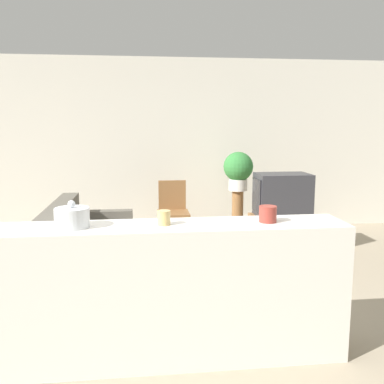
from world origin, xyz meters
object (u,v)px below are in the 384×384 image
at_px(decorative_bowl, 72,217).
at_px(potted_plant, 238,169).
at_px(television, 282,195).
at_px(wooden_chair, 173,208).
at_px(couch, 88,250).

bearing_deg(decorative_bowl, potted_plant, 59.52).
distance_m(television, decorative_bowl, 3.30).
bearing_deg(wooden_chair, potted_plant, 5.79).
relative_size(couch, television, 2.50).
bearing_deg(couch, decorative_bowl, -85.54).
height_order(wooden_chair, potted_plant, potted_plant).
height_order(television, decorative_bowl, decorative_bowl).
relative_size(couch, wooden_chair, 1.96).
bearing_deg(couch, potted_plant, 33.55).
xyz_separation_m(couch, wooden_chair, (1.05, 1.24, 0.21)).
bearing_deg(decorative_bowl, television, 46.30).
xyz_separation_m(television, wooden_chair, (-1.36, 0.71, -0.29)).
relative_size(wooden_chair, decorative_bowl, 3.78).
distance_m(television, potted_plant, 0.94).
height_order(couch, television, television).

